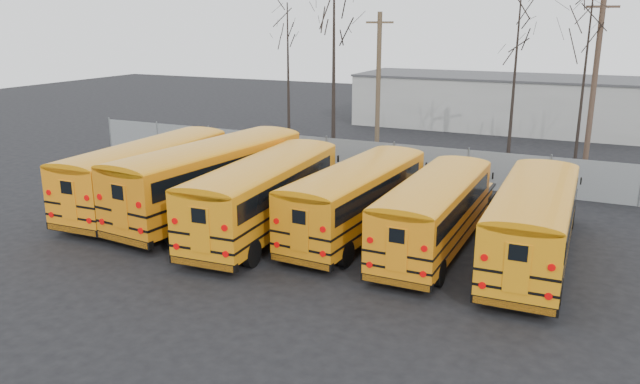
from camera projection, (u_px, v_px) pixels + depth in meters
The scene contains 15 objects.
ground at pixel (291, 251), 23.49m from camera, with size 120.00×120.00×0.00m, color black.
fence at pixel (394, 162), 33.70m from camera, with size 40.00×0.04×2.00m, color gray.
distant_building at pixel (498, 102), 50.06m from camera, with size 22.00×8.00×4.00m, color #AEAEA9.
bus_a at pixel (150, 169), 28.45m from camera, with size 2.92×11.31×3.14m.
bus_b at pixel (214, 172), 27.22m from camera, with size 3.98×12.22×3.36m.
bus_c at pixel (267, 189), 25.06m from camera, with size 3.18×11.32×3.13m.
bus_d at pixel (359, 193), 24.85m from camera, with size 3.08×10.68×2.95m.
bus_e at pixel (436, 207), 23.21m from camera, with size 2.44×10.28×2.87m.
bus_f at pixel (534, 217), 21.80m from camera, with size 2.67×10.75×2.99m.
utility_pole_left at pixel (378, 88), 36.38m from camera, with size 1.49×0.73×8.85m.
utility_pole_right at pixel (594, 84), 34.02m from camera, with size 1.66×0.73×9.72m.
tree_0 at pixel (288, 77), 41.19m from camera, with size 0.26×0.26×9.48m, color black.
tree_1 at pixel (334, 60), 38.48m from camera, with size 0.26×0.26×11.98m, color black.
tree_2 at pixel (514, 83), 34.85m from camera, with size 0.26×0.26×9.94m, color black.
tree_3 at pixel (584, 77), 33.60m from camera, with size 0.26×0.26×10.89m, color black.
Camera 1 is at (10.36, -19.50, 8.41)m, focal length 35.00 mm.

